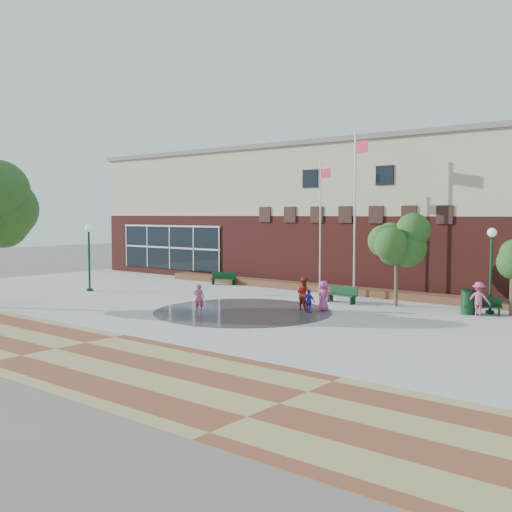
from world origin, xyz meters
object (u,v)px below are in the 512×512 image
Objects in this scene: flagpole_left at (321,222)px; trash_can at (468,302)px; flagpole_right at (355,207)px; bench_left at (223,281)px; child_splash at (199,298)px.

trash_can is at bearing 11.83° from flagpole_left.
flagpole_right is 5.29× the size of bench_left.
child_splash is at bearing -85.59° from flagpole_left.
flagpole_right reaches higher than trash_can.
bench_left is (-7.94, 0.75, -3.91)m from flagpole_left.
child_splash is (-1.80, -7.86, -3.52)m from flagpole_left.
bench_left is at bearing -159.34° from flagpole_right.
trash_can is (16.49, -1.57, 0.32)m from bench_left.
flagpole_right is at bearing -25.41° from bench_left.
flagpole_right is 7.72× the size of trash_can.
trash_can is at bearing -28.77° from bench_left.
trash_can is (6.60, -1.21, -4.43)m from flagpole_right.
flagpole_left is 4.41× the size of bench_left.
flagpole_left is 0.83× the size of flagpole_right.
child_splash reaches higher than bench_left.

